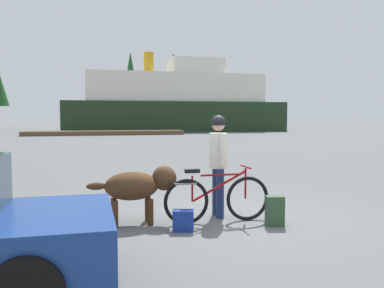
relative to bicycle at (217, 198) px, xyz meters
The scene contains 12 objects.
ground_plane 0.57m from the bicycle, 46.05° to the left, with size 160.00×160.00×0.00m, color #595B5B.
bicycle is the anchor object (origin of this frame).
person_cyclist 0.79m from the bicycle, 69.31° to the left, with size 0.32×0.53×1.78m.
dog 1.31m from the bicycle, 169.12° to the left, with size 1.46×0.55×0.94m.
backpack 0.96m from the bicycle, 25.33° to the right, with size 0.28×0.20×0.48m, color #334C33.
handbag_pannier 0.78m from the bicycle, 151.39° to the right, with size 0.32×0.18×0.33m, color navy.
dock_pier 32.58m from the bicycle, 91.11° to the left, with size 14.61×2.60×0.40m, color brown.
ferry_boat 40.83m from the bicycle, 79.11° to the left, with size 24.95×7.14×8.96m.
sailboat_moored 44.11m from the bicycle, 72.45° to the left, with size 7.86×2.20×9.07m.
pine_tree_center 55.53m from the bicycle, 85.83° to the left, with size 2.96×2.96×11.31m.
pine_tree_far_right 55.28m from the bicycle, 79.17° to the left, with size 4.31×4.31×11.08m.
pine_tree_mid_back 58.45m from the bicycle, 89.00° to the left, with size 3.70×3.70×8.34m.
Camera 1 is at (-2.30, -6.63, 1.76)m, focal length 38.05 mm.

